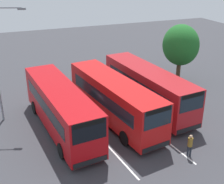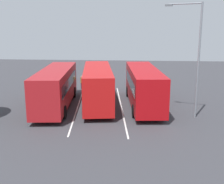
{
  "view_description": "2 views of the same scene",
  "coord_description": "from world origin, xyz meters",
  "px_view_note": "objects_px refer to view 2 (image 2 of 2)",
  "views": [
    {
      "loc": [
        20.11,
        -7.68,
        11.67
      ],
      "look_at": [
        -0.96,
        0.64,
        1.79
      ],
      "focal_mm": 47.76,
      "sensor_mm": 36.0,
      "label": 1
    },
    {
      "loc": [
        -24.88,
        -3.28,
        7.02
      ],
      "look_at": [
        0.13,
        -1.14,
        1.29
      ],
      "focal_mm": 45.15,
      "sensor_mm": 36.0,
      "label": 2
    }
  ],
  "objects_px": {
    "bus_far_left": "(143,85)",
    "pedestrian": "(82,81)",
    "bus_center_right": "(56,86)",
    "street_lamp": "(195,53)",
    "bus_center_left": "(98,84)"
  },
  "relations": [
    {
      "from": "bus_center_left",
      "to": "pedestrian",
      "type": "relative_size",
      "value": 7.0
    },
    {
      "from": "street_lamp",
      "to": "pedestrian",
      "type": "bearing_deg",
      "value": -22.41
    },
    {
      "from": "bus_far_left",
      "to": "pedestrian",
      "type": "bearing_deg",
      "value": 41.48
    },
    {
      "from": "bus_center_left",
      "to": "pedestrian",
      "type": "bearing_deg",
      "value": 14.83
    },
    {
      "from": "bus_center_left",
      "to": "bus_center_right",
      "type": "distance_m",
      "value": 3.77
    },
    {
      "from": "bus_far_left",
      "to": "pedestrian",
      "type": "height_order",
      "value": "bus_far_left"
    },
    {
      "from": "bus_center_left",
      "to": "bus_far_left",
      "type": "bearing_deg",
      "value": -99.62
    },
    {
      "from": "pedestrian",
      "to": "bus_center_left",
      "type": "bearing_deg",
      "value": 61.29
    },
    {
      "from": "bus_center_right",
      "to": "pedestrian",
      "type": "bearing_deg",
      "value": -12.51
    },
    {
      "from": "bus_center_left",
      "to": "street_lamp",
      "type": "bearing_deg",
      "value": -120.33
    },
    {
      "from": "bus_center_right",
      "to": "pedestrian",
      "type": "distance_m",
      "value": 7.62
    },
    {
      "from": "pedestrian",
      "to": "bus_far_left",
      "type": "bearing_deg",
      "value": 85.25
    },
    {
      "from": "bus_center_right",
      "to": "street_lamp",
      "type": "relative_size",
      "value": 1.26
    },
    {
      "from": "bus_far_left",
      "to": "pedestrian",
      "type": "xyz_separation_m",
      "value": [
        6.44,
        6.96,
        -0.95
      ]
    },
    {
      "from": "bus_center_right",
      "to": "street_lamp",
      "type": "distance_m",
      "value": 12.25
    }
  ]
}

